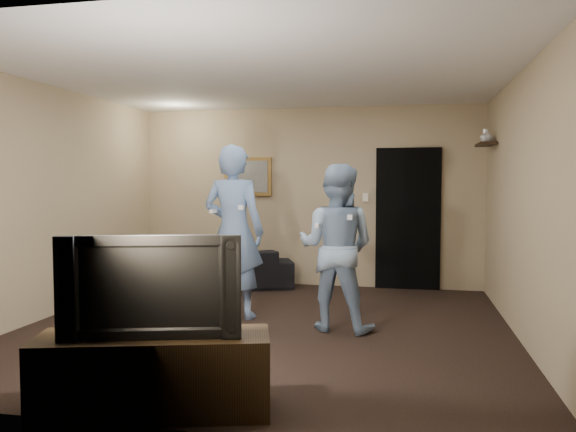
% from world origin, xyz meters
% --- Properties ---
extents(ground, '(5.00, 5.00, 0.00)m').
position_xyz_m(ground, '(0.00, 0.00, 0.00)').
color(ground, black).
rests_on(ground, ground).
extents(ceiling, '(5.00, 5.00, 0.04)m').
position_xyz_m(ceiling, '(0.00, 0.00, 2.60)').
color(ceiling, silver).
rests_on(ceiling, wall_back).
extents(wall_back, '(5.00, 0.04, 2.60)m').
position_xyz_m(wall_back, '(0.00, 2.50, 1.30)').
color(wall_back, tan).
rests_on(wall_back, ground).
extents(wall_front, '(5.00, 0.04, 2.60)m').
position_xyz_m(wall_front, '(0.00, -2.50, 1.30)').
color(wall_front, tan).
rests_on(wall_front, ground).
extents(wall_left, '(0.04, 5.00, 2.60)m').
position_xyz_m(wall_left, '(-2.50, 0.00, 1.30)').
color(wall_left, tan).
rests_on(wall_left, ground).
extents(wall_right, '(0.04, 5.00, 2.60)m').
position_xyz_m(wall_right, '(2.50, 0.00, 1.30)').
color(wall_right, tan).
rests_on(wall_right, ground).
extents(sofa, '(2.04, 1.39, 0.56)m').
position_xyz_m(sofa, '(-1.11, 2.01, 0.28)').
color(sofa, black).
rests_on(sofa, ground).
extents(throw_pillow, '(0.45, 0.26, 0.43)m').
position_xyz_m(throw_pillow, '(-1.64, 2.01, 0.48)').
color(throw_pillow, '#174740').
rests_on(throw_pillow, sofa).
extents(painting_frame, '(0.72, 0.05, 0.57)m').
position_xyz_m(painting_frame, '(-0.90, 2.48, 1.60)').
color(painting_frame, olive).
rests_on(painting_frame, wall_back).
extents(painting_canvas, '(0.62, 0.01, 0.47)m').
position_xyz_m(painting_canvas, '(-0.90, 2.45, 1.60)').
color(painting_canvas, slate).
rests_on(painting_canvas, painting_frame).
extents(doorway, '(0.90, 0.06, 2.00)m').
position_xyz_m(doorway, '(1.45, 2.47, 1.00)').
color(doorway, black).
rests_on(doorway, ground).
extents(light_switch, '(0.08, 0.02, 0.12)m').
position_xyz_m(light_switch, '(0.85, 2.48, 1.30)').
color(light_switch, silver).
rests_on(light_switch, wall_back).
extents(wall_shelf, '(0.20, 0.60, 0.03)m').
position_xyz_m(wall_shelf, '(2.39, 1.80, 1.99)').
color(wall_shelf, black).
rests_on(wall_shelf, wall_right).
extents(shelf_vase, '(0.17, 0.17, 0.16)m').
position_xyz_m(shelf_vase, '(2.39, 1.72, 2.09)').
color(shelf_vase, '#B1B1B6').
rests_on(shelf_vase, wall_shelf).
extents(shelf_figurine, '(0.06, 0.06, 0.18)m').
position_xyz_m(shelf_figurine, '(2.39, 1.87, 2.09)').
color(shelf_figurine, silver).
rests_on(shelf_figurine, wall_shelf).
extents(tv_console, '(1.58, 0.88, 0.54)m').
position_xyz_m(tv_console, '(-0.18, -2.28, 0.25)').
color(tv_console, black).
rests_on(tv_console, ground).
extents(television, '(1.15, 0.46, 0.66)m').
position_xyz_m(television, '(-0.18, -2.28, 0.85)').
color(television, black).
rests_on(television, tv_console).
extents(wii_player_left, '(0.75, 0.56, 1.93)m').
position_xyz_m(wii_player_left, '(-0.46, 0.36, 0.97)').
color(wii_player_left, '#6887B4').
rests_on(wii_player_left, ground).
extents(wii_player_right, '(0.92, 0.77, 1.70)m').
position_xyz_m(wii_player_right, '(0.73, 0.07, 0.85)').
color(wii_player_right, '#819DBC').
rests_on(wii_player_right, ground).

